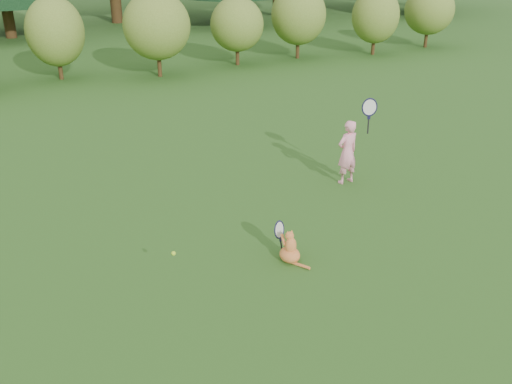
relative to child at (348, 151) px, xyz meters
name	(u,v)px	position (x,y,z in m)	size (l,w,h in m)	color
ground	(265,257)	(-2.61, -1.96, -0.66)	(100.00, 100.00, 0.00)	#1F4B15
shrub_row	(105,35)	(-2.61, 11.04, 0.74)	(28.00, 3.00, 2.80)	#586D22
child	(348,151)	(0.00, 0.00, 0.00)	(0.71, 0.41, 1.87)	pink
cat	(290,245)	(-2.32, -2.19, -0.40)	(0.37, 0.68, 0.68)	#C75A26
tennis_ball	(173,253)	(-4.07, -2.26, -0.09)	(0.06, 0.06, 0.06)	#A5CF18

